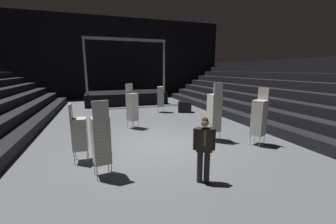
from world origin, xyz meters
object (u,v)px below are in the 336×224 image
object	(u,v)px
chair_stack_front_left	(79,133)
equipment_road_case	(185,107)
chair_stack_mid_right	(161,96)
chair_stack_rear_left	(259,117)
man_with_tie	(204,146)
chair_stack_front_right	(214,112)
stage_riser	(126,97)
chair_stack_mid_left	(132,106)
chair_stack_mid_centre	(101,139)

from	to	relation	value
chair_stack_front_left	equipment_road_case	bearing A→B (deg)	136.13
chair_stack_mid_right	chair_stack_rear_left	bearing A→B (deg)	-149.82
man_with_tie	chair_stack_rear_left	size ratio (longest dim) A/B	0.78
chair_stack_front_right	equipment_road_case	size ratio (longest dim) A/B	2.66
stage_riser	chair_stack_mid_left	bearing A→B (deg)	-94.87
chair_stack_mid_centre	chair_stack_rear_left	world-z (taller)	chair_stack_rear_left
chair_stack_front_right	chair_stack_mid_centre	bearing A→B (deg)	-164.95
chair_stack_mid_right	equipment_road_case	xyz separation A→B (m)	(1.58, -0.52, -0.75)
chair_stack_mid_right	chair_stack_mid_centre	bearing A→B (deg)	169.98
stage_riser	chair_stack_mid_right	distance (m)	5.15
chair_stack_mid_centre	chair_stack_mid_left	bearing A→B (deg)	61.08
man_with_tie	chair_stack_mid_left	xyz separation A→B (m)	(-0.93, 5.76, 0.13)
stage_riser	chair_stack_mid_centre	distance (m)	13.04
chair_stack_front_right	chair_stack_rear_left	xyz separation A→B (m)	(1.37, -1.00, -0.08)
chair_stack_mid_left	chair_stack_mid_centre	distance (m)	4.87
chair_stack_rear_left	chair_stack_mid_left	bearing A→B (deg)	24.46
chair_stack_rear_left	chair_stack_front_left	bearing A→B (deg)	62.52
chair_stack_front_right	man_with_tie	bearing A→B (deg)	-130.41
man_with_tie	equipment_road_case	world-z (taller)	man_with_tie
stage_riser	equipment_road_case	xyz separation A→B (m)	(3.35, -5.32, -0.21)
chair_stack_front_left	chair_stack_mid_right	bearing A→B (deg)	146.52
chair_stack_mid_right	chair_stack_mid_centre	size ratio (longest dim) A/B	1.04
chair_stack_front_left	chair_stack_rear_left	distance (m)	6.45
chair_stack_mid_left	chair_stack_mid_centre	world-z (taller)	chair_stack_mid_left
man_with_tie	chair_stack_mid_centre	size ratio (longest dim) A/B	0.81
man_with_tie	chair_stack_mid_right	world-z (taller)	chair_stack_mid_right
chair_stack_mid_right	chair_stack_front_left	bearing A→B (deg)	162.18
chair_stack_mid_right	chair_stack_mid_centre	distance (m)	8.97
stage_riser	equipment_road_case	size ratio (longest dim) A/B	7.34
man_with_tie	chair_stack_front_left	size ratio (longest dim) A/B	0.93
chair_stack_mid_left	chair_stack_mid_right	size ratio (longest dim) A/B	1.00
stage_riser	chair_stack_front_left	bearing A→B (deg)	-103.95
man_with_tie	chair_stack_mid_right	xyz separation A→B (m)	(1.54, 9.17, 0.13)
man_with_tie	chair_stack_front_left	distance (m)	3.91
chair_stack_front_right	chair_stack_mid_right	distance (m)	6.35
stage_riser	chair_stack_mid_right	bearing A→B (deg)	-69.81
chair_stack_front_left	equipment_road_case	size ratio (longest dim) A/B	2.09
stage_riser	equipment_road_case	distance (m)	6.29
chair_stack_front_left	chair_stack_mid_centre	xyz separation A→B (m)	(0.64, -1.22, 0.13)
chair_stack_rear_left	stage_riser	bearing A→B (deg)	-6.53
chair_stack_front_right	equipment_road_case	xyz separation A→B (m)	(1.17, 5.82, -0.83)
man_with_tie	chair_stack_rear_left	xyz separation A→B (m)	(3.32, 1.84, 0.13)
chair_stack_front_left	chair_stack_mid_centre	size ratio (longest dim) A/B	0.88
man_with_tie	equipment_road_case	size ratio (longest dim) A/B	1.93
equipment_road_case	chair_stack_mid_right	bearing A→B (deg)	161.86
chair_stack_mid_centre	equipment_road_case	bearing A→B (deg)	42.90
chair_stack_front_left	chair_stack_front_right	distance (m)	5.09
stage_riser	chair_stack_mid_centre	world-z (taller)	stage_riser
chair_stack_mid_right	stage_riser	bearing A→B (deg)	36.74
stage_riser	chair_stack_front_left	distance (m)	11.97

